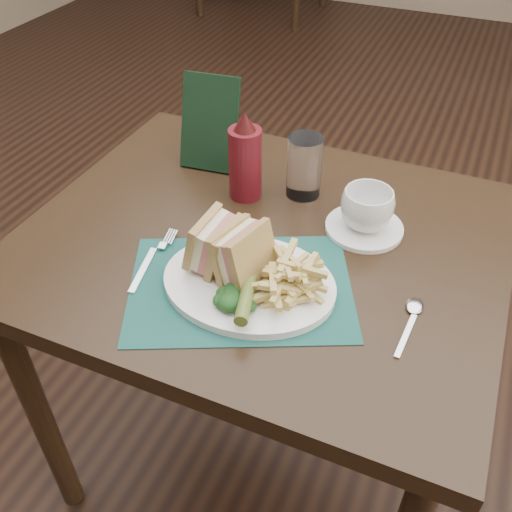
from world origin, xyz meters
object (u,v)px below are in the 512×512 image
(ketchup_bottle, at_px, (245,156))
(check_presenter, at_px, (210,123))
(coffee_cup, at_px, (367,209))
(sandwich_half_b, at_px, (234,248))
(table_main, at_px, (261,361))
(saucer, at_px, (364,228))
(placemat, at_px, (241,287))
(drinking_glass, at_px, (304,167))
(sandwich_half_a, at_px, (202,239))
(plate, at_px, (249,283))

(ketchup_bottle, height_order, check_presenter, check_presenter)
(coffee_cup, relative_size, check_presenter, 0.49)
(sandwich_half_b, xyz_separation_m, coffee_cup, (0.17, 0.22, -0.02))
(coffee_cup, bearing_deg, sandwich_half_b, -127.55)
(table_main, bearing_deg, saucer, 28.46)
(coffee_cup, bearing_deg, table_main, -151.54)
(table_main, relative_size, placemat, 2.37)
(placemat, xyz_separation_m, check_presenter, (-0.23, 0.35, 0.10))
(placemat, distance_m, check_presenter, 0.43)
(table_main, height_order, sandwich_half_b, sandwich_half_b)
(placemat, xyz_separation_m, drinking_glass, (0.00, 0.31, 0.06))
(placemat, relative_size, drinking_glass, 2.92)
(sandwich_half_a, xyz_separation_m, check_presenter, (-0.15, 0.33, 0.03))
(sandwich_half_a, height_order, sandwich_half_b, sandwich_half_b)
(sandwich_half_b, relative_size, ketchup_bottle, 0.53)
(saucer, distance_m, coffee_cup, 0.04)
(sandwich_half_a, bearing_deg, plate, -7.50)
(table_main, distance_m, plate, 0.41)
(drinking_glass, distance_m, ketchup_bottle, 0.12)
(ketchup_bottle, bearing_deg, placemat, -67.63)
(table_main, distance_m, drinking_glass, 0.47)
(sandwich_half_a, xyz_separation_m, sandwich_half_b, (0.06, -0.00, 0.00))
(plate, bearing_deg, check_presenter, 121.57)
(coffee_cup, xyz_separation_m, ketchup_bottle, (-0.26, 0.02, 0.04))
(coffee_cup, distance_m, ketchup_bottle, 0.26)
(sandwich_half_a, height_order, saucer, sandwich_half_a)
(table_main, bearing_deg, coffee_cup, 28.46)
(sandwich_half_a, xyz_separation_m, coffee_cup, (0.23, 0.22, -0.02))
(placemat, xyz_separation_m, sandwich_half_a, (-0.08, 0.02, 0.07))
(ketchup_bottle, bearing_deg, check_presenter, 144.98)
(saucer, height_order, coffee_cup, coffee_cup)
(drinking_glass, height_order, check_presenter, check_presenter)
(placemat, relative_size, coffee_cup, 3.80)
(sandwich_half_a, bearing_deg, sandwich_half_b, -0.88)
(sandwich_half_b, distance_m, ketchup_bottle, 0.26)
(sandwich_half_a, distance_m, sandwich_half_b, 0.06)
(coffee_cup, bearing_deg, placemat, -122.20)
(table_main, bearing_deg, sandwich_half_a, -114.94)
(placemat, height_order, ketchup_bottle, ketchup_bottle)
(sandwich_half_b, xyz_separation_m, check_presenter, (-0.21, 0.33, 0.03))
(plate, bearing_deg, placemat, -160.56)
(coffee_cup, height_order, check_presenter, check_presenter)
(drinking_glass, xyz_separation_m, check_presenter, (-0.23, 0.03, 0.03))
(placemat, bearing_deg, table_main, 98.26)
(saucer, relative_size, ketchup_bottle, 0.81)
(coffee_cup, bearing_deg, plate, -120.48)
(plate, height_order, sandwich_half_a, sandwich_half_a)
(table_main, bearing_deg, check_presenter, 136.29)
(coffee_cup, xyz_separation_m, check_presenter, (-0.38, 0.11, 0.05))
(sandwich_half_a, bearing_deg, ketchup_bottle, 97.90)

